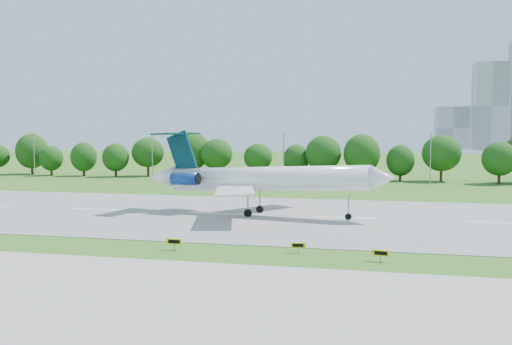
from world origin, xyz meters
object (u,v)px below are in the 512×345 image
taxi_sign_left (174,242)px  service_vehicle_a (166,177)px  airliner (255,178)px  service_vehicle_b (228,182)px

taxi_sign_left → service_vehicle_a: bearing=113.8°
airliner → service_vehicle_a: 70.77m
service_vehicle_a → taxi_sign_left: bearing=-179.0°
taxi_sign_left → airliner: bearing=86.1°
taxi_sign_left → service_vehicle_b: size_ratio=0.50×
service_vehicle_a → service_vehicle_b: bearing=-140.3°
airliner → service_vehicle_a: (-38.27, 59.33, -5.00)m
taxi_sign_left → service_vehicle_b: (-15.54, 74.98, -0.31)m
airliner → taxi_sign_left: airliner is taller
airliner → service_vehicle_a: size_ratio=10.76×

